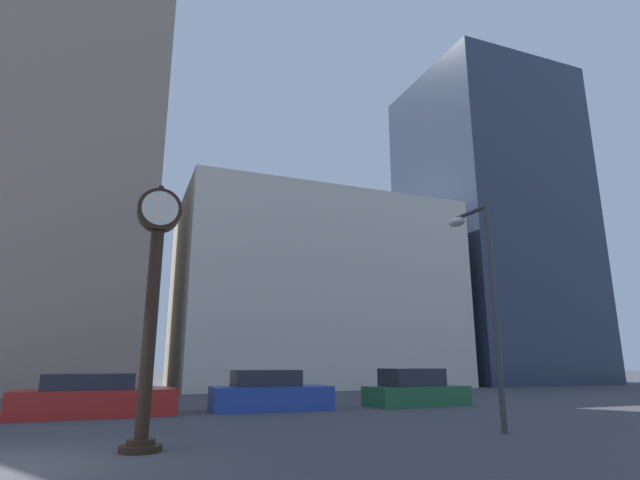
{
  "coord_description": "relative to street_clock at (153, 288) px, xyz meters",
  "views": [
    {
      "loc": [
        1.84,
        -9.22,
        1.56
      ],
      "look_at": [
        9.74,
        10.8,
        6.87
      ],
      "focal_mm": 28.0,
      "sensor_mm": 36.0,
      "label": 1
    }
  ],
  "objects": [
    {
      "name": "building_tall_tower",
      "position": [
        -5.39,
        23.05,
        11.34
      ],
      "size": [
        12.53,
        12.0,
        28.63
      ],
      "color": "gray",
      "rests_on": "ground_plane"
    },
    {
      "name": "building_glass_modern",
      "position": [
        28.42,
        23.05,
        10.15
      ],
      "size": [
        12.3,
        12.0,
        26.24
      ],
      "color": "#2D384C",
      "rests_on": "ground_plane"
    },
    {
      "name": "car_blue",
      "position": [
        4.39,
        6.96,
        -2.41
      ],
      "size": [
        4.09,
        1.85,
        1.33
      ],
      "rotation": [
        0.0,
        0.0,
        -0.04
      ],
      "color": "#28429E",
      "rests_on": "ground_plane"
    },
    {
      "name": "street_lamp_right",
      "position": [
        7.85,
        -0.06,
        0.78
      ],
      "size": [
        0.36,
        1.57,
        5.54
      ],
      "color": "#38383D",
      "rests_on": "ground_plane"
    },
    {
      "name": "street_clock",
      "position": [
        0.0,
        0.0,
        0.0
      ],
      "size": [
        0.86,
        0.76,
        5.1
      ],
      "color": "black",
      "rests_on": "ground_plane"
    },
    {
      "name": "building_storefront_row",
      "position": [
        11.93,
        23.05,
        3.29
      ],
      "size": [
        18.52,
        12.0,
        12.54
      ],
      "color": "beige",
      "rests_on": "ground_plane"
    },
    {
      "name": "car_red",
      "position": [
        -1.08,
        7.0,
        -2.44
      ],
      "size": [
        4.64,
        1.96,
        1.25
      ],
      "rotation": [
        0.0,
        0.0,
        0.02
      ],
      "color": "red",
      "rests_on": "ground_plane"
    },
    {
      "name": "car_green",
      "position": [
        10.03,
        6.76,
        -2.41
      ],
      "size": [
        3.93,
        1.92,
        1.35
      ],
      "rotation": [
        0.0,
        0.0,
        0.06
      ],
      "color": "#236038",
      "rests_on": "ground_plane"
    }
  ]
}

